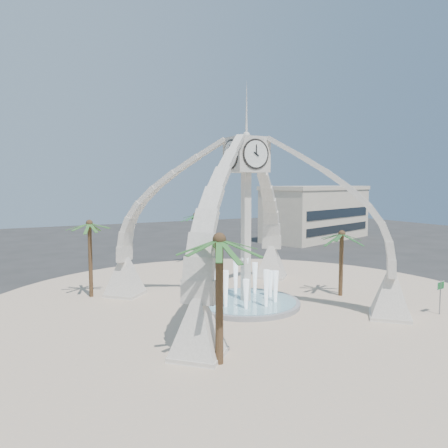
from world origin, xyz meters
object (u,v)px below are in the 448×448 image
palm_south (219,241)px  palm_west (89,225)px  fountain (246,302)px  palm_north (196,216)px  street_sign (440,290)px  clock_tower (246,219)px  palm_east (342,235)px

palm_south → palm_west: bearing=100.6°
fountain → palm_north: (3.75, 17.23, 5.13)m
fountain → palm_south: palm_south is taller
palm_north → street_sign: size_ratio=2.49×
palm_south → street_sign: bearing=0.6°
fountain → street_sign: fountain is taller
street_sign → clock_tower: bearing=134.1°
fountain → palm_north: bearing=77.7°
palm_south → palm_north: bearing=68.2°
palm_south → street_sign: (17.14, 0.19, -4.44)m
fountain → palm_south: (-6.51, -8.37, 5.92)m
palm_east → palm_north: palm_north is taller
palm_east → palm_west: 19.93m
palm_west → palm_north: palm_west is taller
palm_south → clock_tower: bearing=52.1°
palm_east → palm_north: (-4.42, 18.37, 0.45)m
palm_east → palm_south: (-14.69, -7.23, 1.24)m
palm_west → palm_east: bearing=-27.0°
clock_tower → palm_west: (-9.56, 7.91, -0.68)m
palm_west → palm_north: (13.32, 9.32, -0.39)m
clock_tower → palm_east: (8.18, -1.14, -1.52)m
palm_west → street_sign: palm_west is taller
palm_north → fountain: bearing=-102.3°
fountain → palm_west: (-9.56, 7.91, 5.52)m
fountain → palm_north: palm_north is taller
palm_east → street_sign: palm_east is taller
clock_tower → fountain: 6.20m
clock_tower → palm_east: clock_tower is taller
fountain → palm_south: bearing=-127.9°
fountain → palm_west: palm_west is taller
palm_west → palm_north: 16.26m
clock_tower → street_sign: clock_tower is taller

